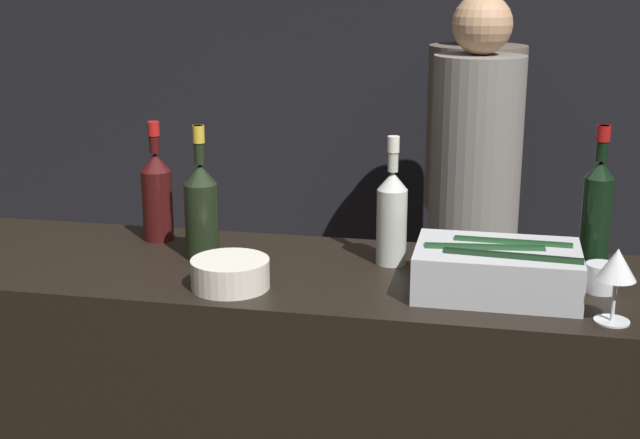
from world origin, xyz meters
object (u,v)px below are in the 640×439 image
at_px(wine_glass, 617,267).
at_px(candle_votive, 601,278).
at_px(bowl_white, 230,273).
at_px(ice_bin_with_bottles, 499,268).
at_px(white_wine_bottle, 392,214).
at_px(champagne_bottle, 201,208).
at_px(person_in_hoodie, 473,170).
at_px(red_wine_bottle_tall, 157,193).
at_px(person_blond_tee, 474,200).
at_px(red_wine_bottle_burgundy, 597,211).

bearing_deg(wine_glass, candle_votive, 91.96).
bearing_deg(bowl_white, ice_bin_with_bottles, 8.03).
relative_size(ice_bin_with_bottles, white_wine_bottle, 1.14).
height_order(bowl_white, wine_glass, wine_glass).
height_order(bowl_white, white_wine_bottle, white_wine_bottle).
distance_m(bowl_white, candle_votive, 0.83).
distance_m(wine_glass, champagne_bottle, 0.99).
height_order(ice_bin_with_bottles, person_in_hoodie, person_in_hoodie).
bearing_deg(red_wine_bottle_tall, ice_bin_with_bottles, -14.90).
distance_m(candle_votive, champagne_bottle, 0.96).
relative_size(bowl_white, candle_votive, 2.46).
height_order(white_wine_bottle, person_blond_tee, person_blond_tee).
bearing_deg(white_wine_bottle, person_in_hoodie, 85.54).
xyz_separation_m(candle_votive, champagne_bottle, (-0.95, 0.05, 0.10)).
distance_m(bowl_white, person_blond_tee, 1.45).
relative_size(bowl_white, red_wine_bottle_tall, 0.56).
relative_size(red_wine_bottle_burgundy, red_wine_bottle_tall, 1.11).
relative_size(candle_votive, red_wine_bottle_burgundy, 0.21).
height_order(candle_votive, white_wine_bottle, white_wine_bottle).
distance_m(candle_votive, white_wine_bottle, 0.51).
xyz_separation_m(candle_votive, red_wine_bottle_tall, (-1.12, 0.18, 0.09)).
relative_size(red_wine_bottle_tall, person_blond_tee, 0.19).
xyz_separation_m(white_wine_bottle, person_in_hoodie, (0.14, 1.75, -0.27)).
relative_size(white_wine_bottle, person_blond_tee, 0.19).
relative_size(candle_votive, champagne_bottle, 0.22).
xyz_separation_m(bowl_white, white_wine_bottle, (0.34, 0.24, 0.09)).
xyz_separation_m(ice_bin_with_bottles, red_wine_bottle_burgundy, (0.22, 0.20, 0.09)).
height_order(person_in_hoodie, person_blond_tee, person_blond_tee).
height_order(champagne_bottle, person_blond_tee, person_blond_tee).
distance_m(red_wine_bottle_burgundy, person_in_hoodie, 1.76).
distance_m(red_wine_bottle_tall, champagne_bottle, 0.21).
relative_size(wine_glass, red_wine_bottle_tall, 0.50).
xyz_separation_m(white_wine_bottle, person_blond_tee, (0.16, 1.11, -0.24)).
bearing_deg(bowl_white, champagne_bottle, 124.04).
distance_m(white_wine_bottle, champagne_bottle, 0.47).
relative_size(candle_votive, person_blond_tee, 0.04).
distance_m(wine_glass, red_wine_bottle_burgundy, 0.33).
relative_size(wine_glass, red_wine_bottle_burgundy, 0.45).
bearing_deg(red_wine_bottle_tall, candle_votive, -9.08).
bearing_deg(candle_votive, red_wine_bottle_tall, 170.92).
xyz_separation_m(ice_bin_with_bottles, champagne_bottle, (-0.73, 0.11, 0.07)).
relative_size(candle_votive, person_in_hoodie, 0.04).
distance_m(bowl_white, wine_glass, 0.83).
xyz_separation_m(bowl_white, wine_glass, (0.83, -0.04, 0.08)).
bearing_deg(white_wine_bottle, ice_bin_with_bottles, -31.78).
height_order(red_wine_bottle_tall, person_in_hoodie, person_in_hoodie).
xyz_separation_m(ice_bin_with_bottles, candle_votive, (0.23, 0.06, -0.03)).
bearing_deg(red_wine_bottle_burgundy, candle_votive, -87.56).
height_order(wine_glass, white_wine_bottle, white_wine_bottle).
bearing_deg(white_wine_bottle, bowl_white, -143.85).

